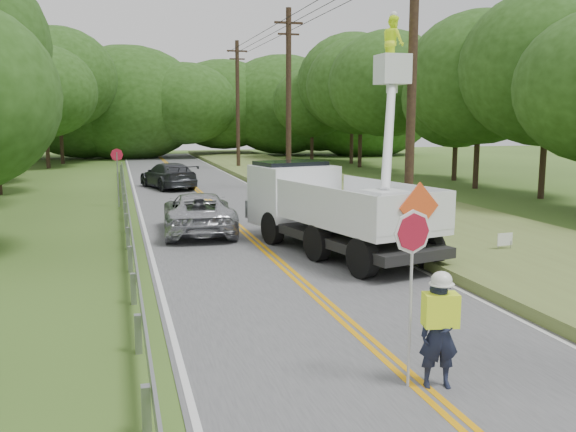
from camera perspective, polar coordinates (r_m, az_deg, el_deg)
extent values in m
plane|color=#394F20|center=(11.38, 8.25, -12.12)|extent=(140.00, 140.00, 0.00)
cube|color=#4C4D4F|center=(24.43, -5.00, -0.61)|extent=(7.20, 96.00, 0.02)
cube|color=orange|center=(24.41, -5.23, -0.59)|extent=(0.12, 96.00, 0.00)
cube|color=orange|center=(24.44, -4.77, -0.57)|extent=(0.12, 96.00, 0.00)
cube|color=silver|center=(24.06, -13.10, -0.93)|extent=(0.12, 96.00, 0.00)
cube|color=silver|center=(25.27, 2.72, -0.23)|extent=(0.12, 96.00, 0.00)
cube|color=gray|center=(8.56, -12.90, -17.11)|extent=(0.12, 0.14, 0.70)
cube|color=gray|center=(11.33, -13.62, -10.49)|extent=(0.12, 0.14, 0.70)
cube|color=gray|center=(14.20, -14.03, -6.51)|extent=(0.12, 0.14, 0.70)
cube|color=gray|center=(17.11, -14.31, -3.87)|extent=(0.12, 0.14, 0.70)
cube|color=gray|center=(20.05, -14.50, -2.01)|extent=(0.12, 0.14, 0.70)
cube|color=gray|center=(23.00, -14.64, -0.62)|extent=(0.12, 0.14, 0.70)
cube|color=gray|center=(25.97, -14.75, 0.46)|extent=(0.12, 0.14, 0.70)
cube|color=gray|center=(28.94, -14.84, 1.31)|extent=(0.12, 0.14, 0.70)
cube|color=gray|center=(31.91, -14.91, 2.00)|extent=(0.12, 0.14, 0.70)
cube|color=gray|center=(34.90, -14.97, 2.58)|extent=(0.12, 0.14, 0.70)
cube|color=gray|center=(37.88, -15.02, 3.06)|extent=(0.12, 0.14, 0.70)
cube|color=gray|center=(40.87, -15.06, 3.48)|extent=(0.12, 0.14, 0.70)
cube|color=gray|center=(43.85, -15.10, 3.83)|extent=(0.12, 0.14, 0.70)
cube|color=gray|center=(46.84, -15.13, 4.14)|extent=(0.12, 0.14, 0.70)
cube|color=gray|center=(24.94, -14.51, 0.70)|extent=(0.05, 48.00, 0.34)
cylinder|color=black|center=(20.91, 11.31, 11.36)|extent=(0.30, 0.30, 10.00)
cylinder|color=black|center=(34.97, 0.06, 10.53)|extent=(0.30, 0.30, 10.00)
cube|color=black|center=(35.33, 0.06, 17.35)|extent=(1.60, 0.12, 0.12)
cube|color=black|center=(35.25, 0.06, 16.39)|extent=(1.20, 0.10, 0.10)
cylinder|color=black|center=(49.59, -4.65, 10.06)|extent=(0.30, 0.30, 10.00)
cube|color=black|center=(49.84, -4.71, 14.89)|extent=(1.60, 0.12, 0.12)
cube|color=black|center=(49.78, -4.70, 14.20)|extent=(1.20, 0.10, 0.10)
cylinder|color=black|center=(28.97, 2.28, 18.99)|extent=(0.03, 43.00, 0.03)
cylinder|color=black|center=(29.18, 3.66, 18.90)|extent=(0.03, 43.00, 0.03)
cylinder|color=black|center=(29.41, 5.02, 18.81)|extent=(0.03, 43.00, 0.03)
cube|color=#5C6934|center=(26.60, 10.22, 0.37)|extent=(7.00, 96.00, 0.30)
cylinder|color=#332319|center=(54.20, -21.26, 6.00)|extent=(0.32, 0.32, 3.59)
ellipsoid|color=#1F3F10|center=(54.19, -21.53, 10.62)|extent=(8.37, 8.37, 7.36)
cylinder|color=#332319|center=(59.21, -20.11, 6.64)|extent=(0.32, 0.32, 4.36)
ellipsoid|color=#1F3F10|center=(59.28, -20.40, 11.80)|extent=(10.18, 10.18, 8.96)
cylinder|color=#332319|center=(34.04, 22.40, 4.66)|extent=(0.32, 0.32, 3.79)
ellipsoid|color=#1F3F10|center=(34.05, 22.88, 12.46)|extent=(8.85, 8.85, 7.79)
cylinder|color=#332319|center=(37.69, 16.95, 5.22)|extent=(0.32, 0.32, 3.68)
ellipsoid|color=#1F3F10|center=(37.69, 17.27, 12.06)|extent=(8.59, 8.59, 7.56)
cylinder|color=#332319|center=(42.17, 15.10, 5.27)|extent=(0.32, 0.32, 3.09)
ellipsoid|color=#1F3F10|center=(42.12, 15.31, 10.40)|extent=(7.21, 7.21, 6.35)
cylinder|color=#332319|center=(47.65, 9.04, 6.31)|extent=(0.32, 0.32, 3.83)
ellipsoid|color=#1F3F10|center=(47.67, 9.19, 11.93)|extent=(8.93, 8.93, 7.86)
cylinder|color=#332319|center=(52.05, 6.64, 6.61)|extent=(0.32, 0.32, 3.88)
ellipsoid|color=#1F3F10|center=(52.07, 6.74, 11.82)|extent=(9.05, 9.05, 7.96)
cylinder|color=#332319|center=(56.18, 5.87, 6.95)|extent=(0.32, 0.32, 4.18)
ellipsoid|color=#1F3F10|center=(56.23, 5.95, 12.16)|extent=(9.76, 9.76, 8.59)
cylinder|color=#332319|center=(59.35, 2.21, 6.62)|extent=(0.32, 0.32, 3.20)
ellipsoid|color=#1F3F10|center=(59.31, 2.24, 10.40)|extent=(7.47, 7.47, 6.57)
ellipsoid|color=#1F3F10|center=(67.44, -22.40, 9.56)|extent=(12.52, 9.39, 9.39)
ellipsoid|color=#1F3F10|center=(66.19, -18.29, 9.81)|extent=(14.59, 10.94, 10.94)
ellipsoid|color=#1F3F10|center=(65.87, -14.47, 9.98)|extent=(15.58, 11.68, 11.68)
ellipsoid|color=#1F3F10|center=(64.47, -9.52, 10.17)|extent=(10.99, 8.25, 8.25)
ellipsoid|color=#1F3F10|center=(68.46, -5.93, 10.17)|extent=(12.85, 9.64, 9.64)
ellipsoid|color=#1F3F10|center=(69.03, -0.44, 10.21)|extent=(14.42, 10.81, 10.81)
ellipsoid|color=#1F3F10|center=(69.30, 2.93, 10.19)|extent=(13.60, 10.20, 10.20)
ellipsoid|color=#1F3F10|center=(69.05, 7.23, 10.13)|extent=(15.82, 11.87, 11.87)
imported|color=#191E33|center=(9.79, 13.77, -10.50)|extent=(0.68, 0.52, 1.68)
cube|color=#DCFF21|center=(9.67, 13.86, -8.37)|extent=(0.57, 0.41, 0.51)
ellipsoid|color=white|center=(9.55, 13.96, -5.69)|extent=(0.31, 0.31, 0.25)
cylinder|color=#B7B7B7|center=(9.61, 11.17, -8.68)|extent=(0.04, 0.04, 2.35)
cylinder|color=#A3132B|center=(9.31, 11.40, -1.45)|extent=(0.66, 0.16, 0.67)
cylinder|color=black|center=(15.96, 6.87, -3.85)|extent=(0.57, 1.11, 1.06)
cylinder|color=black|center=(17.32, 12.79, -2.99)|extent=(0.57, 1.11, 1.06)
cylinder|color=black|center=(17.75, 2.70, -2.48)|extent=(0.57, 1.11, 1.06)
cylinder|color=black|center=(18.98, 8.37, -1.81)|extent=(0.57, 1.11, 1.06)
cylinder|color=black|center=(20.10, -1.43, -1.11)|extent=(0.57, 1.11, 1.06)
cylinder|color=black|center=(21.19, 3.85, -0.60)|extent=(0.57, 1.11, 1.06)
cube|color=black|center=(18.59, 5.05, -1.74)|extent=(3.91, 7.39, 0.28)
cube|color=silver|center=(17.87, 6.46, -0.40)|extent=(3.66, 5.52, 0.24)
cube|color=silver|center=(17.10, 3.10, 1.08)|extent=(1.26, 4.94, 0.99)
cube|color=silver|center=(18.54, 9.63, 1.59)|extent=(1.26, 4.94, 0.99)
cube|color=silver|center=(15.84, 11.77, 0.27)|extent=(2.48, 0.66, 0.99)
cube|color=silver|center=(20.95, 0.53, 1.96)|extent=(2.90, 2.62, 1.98)
cube|color=black|center=(21.07, 0.23, 3.95)|extent=(2.48, 1.91, 0.83)
cube|color=silver|center=(16.83, 8.89, 0.86)|extent=(1.20, 1.20, 0.88)
cube|color=silver|center=(20.65, 9.58, 13.15)|extent=(0.94, 0.94, 0.94)
imported|color=#DCFF21|center=(20.73, 9.65, 15.48)|extent=(0.62, 0.80, 1.65)
cube|color=#F3511E|center=(15.76, 11.97, 0.82)|extent=(1.22, 0.33, 1.25)
imported|color=#AAABB1|center=(22.28, -8.24, 0.30)|extent=(2.77, 5.36, 1.45)
imported|color=#313438|center=(36.76, -10.97, 3.68)|extent=(3.39, 5.49, 1.49)
cylinder|color=gray|center=(29.56, -15.38, 3.23)|extent=(0.06, 0.06, 2.53)
cylinder|color=#A3132B|center=(29.47, -15.48, 5.45)|extent=(0.57, 0.13, 0.57)
cube|color=white|center=(19.15, 19.33, -2.04)|extent=(0.53, 0.09, 0.37)
cylinder|color=gray|center=(19.09, 18.76, -3.01)|extent=(0.02, 0.02, 0.53)
cylinder|color=gray|center=(19.33, 19.79, -2.92)|extent=(0.02, 0.02, 0.53)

